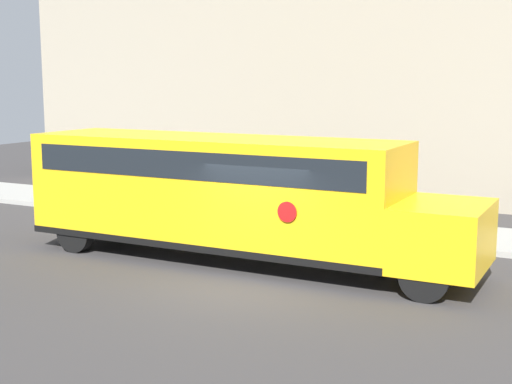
# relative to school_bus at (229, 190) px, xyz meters

# --- Properties ---
(ground_plane) EXTENTS (60.00, 60.00, 0.00)m
(ground_plane) POSITION_rel_school_bus_xyz_m (1.37, -1.74, -1.72)
(ground_plane) COLOR #3A3838
(sidewalk_strip) EXTENTS (44.00, 3.00, 0.15)m
(sidewalk_strip) POSITION_rel_school_bus_xyz_m (1.37, 4.76, -1.64)
(sidewalk_strip) COLOR #9E9E99
(sidewalk_strip) RESTS_ON ground
(building_backdrop) EXTENTS (32.00, 4.00, 13.03)m
(building_backdrop) POSITION_rel_school_bus_xyz_m (1.37, 11.26, 4.80)
(building_backdrop) COLOR #9E937F
(building_backdrop) RESTS_ON ground
(school_bus) EXTENTS (11.08, 2.57, 2.97)m
(school_bus) POSITION_rel_school_bus_xyz_m (0.00, 0.00, 0.00)
(school_bus) COLOR yellow
(school_bus) RESTS_ON ground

